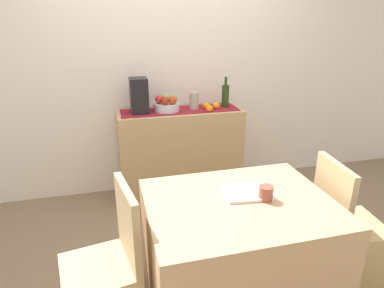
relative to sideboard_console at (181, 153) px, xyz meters
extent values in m
cube|color=#7E674F|center=(-0.08, -0.92, -0.46)|extent=(6.40, 6.40, 0.02)
cube|color=silver|center=(-0.08, 0.26, 0.90)|extent=(6.40, 0.06, 2.70)
cube|color=tan|center=(0.00, 0.00, 0.00)|extent=(1.20, 0.42, 0.89)
cube|color=maroon|center=(0.00, 0.00, 0.45)|extent=(1.13, 0.32, 0.01)
cylinder|color=silver|center=(-0.13, 0.00, 0.49)|extent=(0.24, 0.24, 0.07)
sphere|color=#939D43|center=(-0.12, 0.06, 0.57)|extent=(0.08, 0.08, 0.08)
sphere|color=#8BA62C|center=(-0.06, 0.02, 0.56)|extent=(0.07, 0.07, 0.07)
sphere|color=#A7281B|center=(-0.15, -0.05, 0.56)|extent=(0.07, 0.07, 0.07)
sphere|color=red|center=(-0.20, 0.01, 0.56)|extent=(0.08, 0.08, 0.08)
sphere|color=#B63E1E|center=(-0.08, -0.05, 0.56)|extent=(0.08, 0.08, 0.08)
cylinder|color=#213C14|center=(0.46, 0.00, 0.56)|extent=(0.07, 0.07, 0.22)
cylinder|color=#213C14|center=(0.46, 0.00, 0.71)|extent=(0.03, 0.03, 0.08)
cube|color=black|center=(-0.38, 0.00, 0.61)|extent=(0.16, 0.18, 0.33)
cylinder|color=#A09B8C|center=(0.14, 0.00, 0.53)|extent=(0.09, 0.09, 0.17)
sphere|color=orange|center=(0.35, -0.04, 0.48)|extent=(0.07, 0.07, 0.07)
sphere|color=orange|center=(0.26, -0.12, 0.48)|extent=(0.07, 0.07, 0.07)
sphere|color=orange|center=(0.26, -0.04, 0.48)|extent=(0.07, 0.07, 0.07)
cube|color=tan|center=(0.02, -1.49, -0.08)|extent=(1.07, 0.84, 0.74)
cube|color=white|center=(0.10, -1.43, 0.30)|extent=(0.30, 0.24, 0.02)
cylinder|color=brown|center=(0.17, -1.51, 0.34)|extent=(0.08, 0.08, 0.09)
cube|color=tan|center=(-0.62, -1.46, 0.23)|extent=(0.11, 0.40, 0.45)
cube|color=tan|center=(0.84, -1.49, -0.22)|extent=(0.44, 0.44, 0.45)
cube|color=tan|center=(0.66, -1.48, 0.23)|extent=(0.08, 0.40, 0.45)
camera|label=1|loc=(-0.66, -3.04, 1.28)|focal=31.08mm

